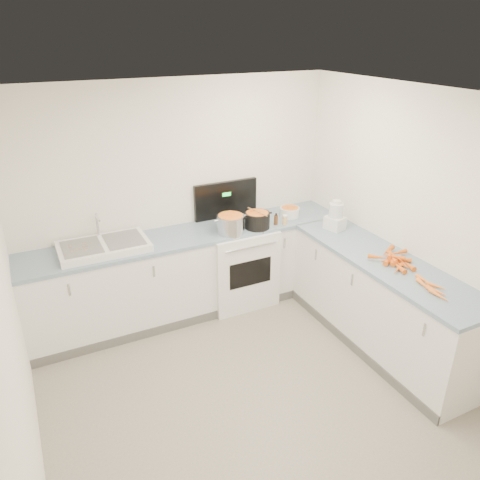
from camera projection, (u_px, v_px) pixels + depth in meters
name	position (u px, v px, depth m)	size (l,w,h in m)	color
floor	(265.00, 407.00, 3.97)	(3.50, 4.00, 0.00)	gray
ceiling	(274.00, 104.00, 2.93)	(3.50, 4.00, 0.00)	white
wall_back	(179.00, 198.00, 5.08)	(3.50, 2.50, 0.00)	white
wall_left	(10.00, 343.00, 2.75)	(4.00, 2.50, 0.00)	white
wall_right	(441.00, 236.00, 4.16)	(4.00, 2.50, 0.00)	white
counter_back	(192.00, 272.00, 5.16)	(3.50, 0.62, 0.94)	white
counter_right	(380.00, 302.00, 4.60)	(0.62, 2.20, 0.94)	white
stove	(237.00, 263.00, 5.37)	(0.76, 0.65, 1.36)	white
sink	(104.00, 246.00, 4.59)	(0.86, 0.52, 0.31)	white
steel_pot	(231.00, 225.00, 4.96)	(0.29, 0.29, 0.22)	silver
black_pot	(257.00, 221.00, 5.08)	(0.27, 0.27, 0.20)	black
wooden_spoon	(257.00, 212.00, 5.04)	(0.01, 0.01, 0.32)	#AD7A47
mixing_bowl	(290.00, 212.00, 5.40)	(0.23, 0.23, 0.11)	white
extract_bottle	(276.00, 220.00, 5.17)	(0.04, 0.04, 0.11)	#593319
spice_jar	(285.00, 220.00, 5.18)	(0.05, 0.05, 0.09)	#E5B266
food_processor	(335.00, 217.00, 5.02)	(0.20, 0.23, 0.33)	white
carrot_pile	(394.00, 259.00, 4.35)	(0.43, 0.45, 0.08)	orange
peeled_carrots	(431.00, 287.00, 3.90)	(0.17, 0.42, 0.04)	orange
peelings	(82.00, 248.00, 4.48)	(0.22, 0.23, 0.01)	tan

